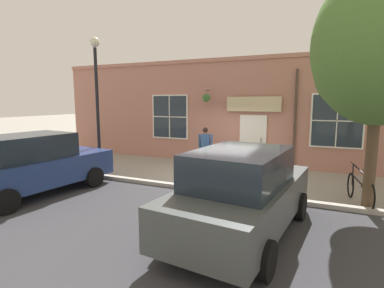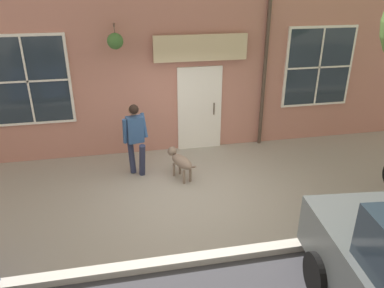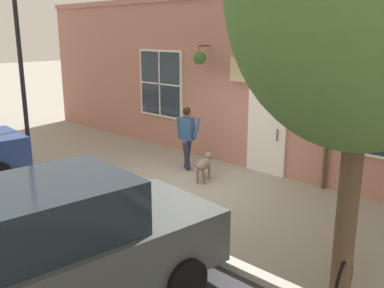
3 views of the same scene
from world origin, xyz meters
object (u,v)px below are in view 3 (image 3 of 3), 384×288
leaning_bicycle (346,259)px  parked_car_mid_block (51,250)px  pedestrian_walking (187,132)px  dog_on_leash (204,164)px  street_lamp (19,46)px

leaning_bicycle → parked_car_mid_block: (3.14, -2.35, 0.50)m
pedestrian_walking → dog_on_leash: 1.13m
dog_on_leash → street_lamp: bearing=-57.0°
parked_car_mid_block → street_lamp: (-2.58, -5.87, 2.27)m
dog_on_leash → street_lamp: (2.49, -3.83, 2.73)m
leaning_bicycle → parked_car_mid_block: size_ratio=0.37×
pedestrian_walking → leaning_bicycle: pedestrian_walking is taller
leaning_bicycle → street_lamp: (0.56, -8.22, 2.77)m
leaning_bicycle → street_lamp: street_lamp is taller
parked_car_mid_block → street_lamp: 6.80m
dog_on_leash → street_lamp: 5.32m
pedestrian_walking → dog_on_leash: size_ratio=1.61×
parked_car_mid_block → street_lamp: bearing=-113.7°
dog_on_leash → parked_car_mid_block: (5.07, 2.04, 0.47)m
street_lamp → pedestrian_walking: bearing=134.2°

